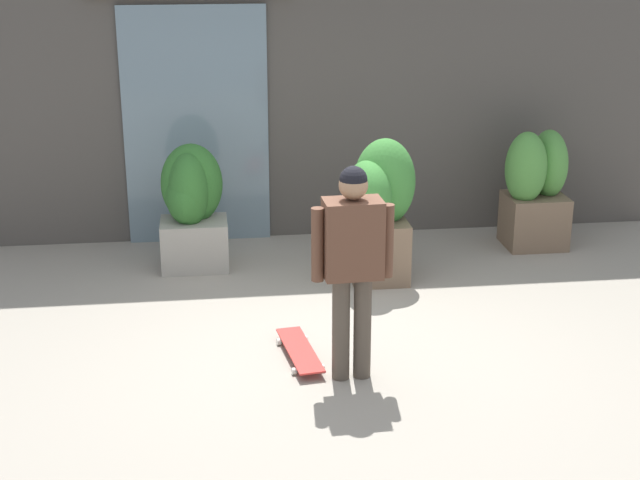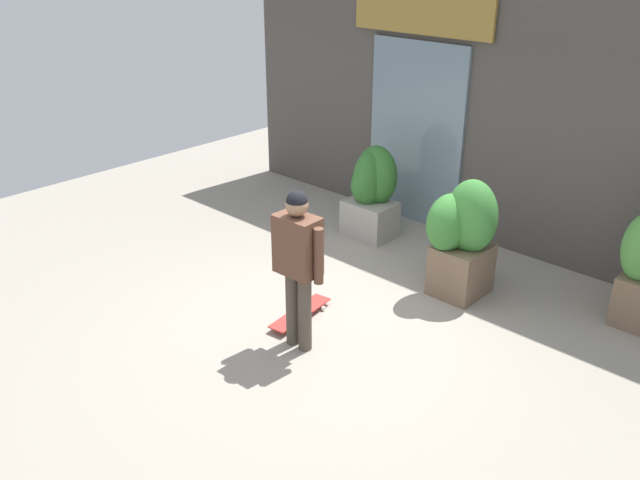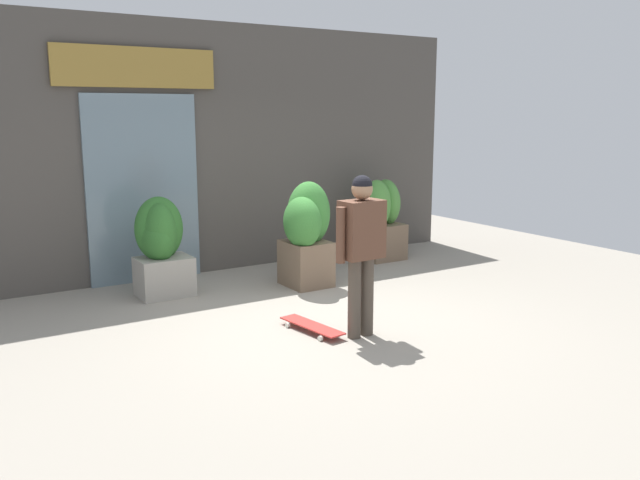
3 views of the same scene
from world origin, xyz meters
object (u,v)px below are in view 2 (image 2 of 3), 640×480
(planter_box_mid, at_px, (462,235))
(skateboarder, at_px, (298,256))
(skateboard, at_px, (300,313))
(planter_box_left, at_px, (372,188))

(planter_box_mid, bearing_deg, skateboarder, -105.67)
(skateboard, bearing_deg, skateboarder, -144.19)
(skateboard, bearing_deg, planter_box_mid, -36.92)
(skateboard, relative_size, planter_box_left, 0.70)
(planter_box_left, bearing_deg, skateboard, -69.19)
(skateboard, height_order, planter_box_left, planter_box_left)
(skateboarder, distance_m, skateboard, 1.05)
(skateboarder, bearing_deg, planter_box_left, 22.29)
(skateboarder, bearing_deg, skateboard, 40.85)
(skateboard, xyz_separation_m, planter_box_mid, (0.89, 1.58, 0.64))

